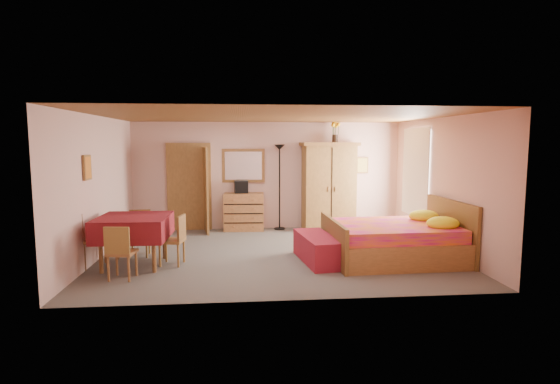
{
  "coord_description": "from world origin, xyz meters",
  "views": [
    {
      "loc": [
        -0.67,
        -8.14,
        2.13
      ],
      "look_at": [
        0.1,
        0.3,
        1.15
      ],
      "focal_mm": 28.0,
      "sensor_mm": 36.0,
      "label": 1
    }
  ],
  "objects": [
    {
      "name": "bench",
      "position": [
        0.68,
        -0.63,
        0.24
      ],
      "size": [
        0.7,
        1.47,
        0.47
      ],
      "primitive_type": "cube",
      "rotation": [
        0.0,
        0.0,
        0.13
      ],
      "color": "maroon",
      "rests_on": "floor"
    },
    {
      "name": "wall_left",
      "position": [
        -3.25,
        0.0,
        1.3
      ],
      "size": [
        0.1,
        5.0,
        2.6
      ],
      "primitive_type": "cube",
      "color": "#D2A498",
      "rests_on": "floor"
    },
    {
      "name": "sunflower_vase",
      "position": [
        1.6,
        2.24,
        2.37
      ],
      "size": [
        0.21,
        0.21,
        0.51
      ],
      "primitive_type": "cube",
      "rotation": [
        0.0,
        0.0,
        0.02
      ],
      "color": "yellow",
      "rests_on": "wardrobe"
    },
    {
      "name": "doorway",
      "position": [
        -1.9,
        2.47,
        1.02
      ],
      "size": [
        1.06,
        0.12,
        2.15
      ],
      "primitive_type": "cube",
      "color": "#9E6B35",
      "rests_on": "floor"
    },
    {
      "name": "wall_front",
      "position": [
        0.0,
        -2.5,
        1.3
      ],
      "size": [
        6.5,
        0.1,
        2.6
      ],
      "primitive_type": "cube",
      "color": "#D2A498",
      "rests_on": "floor"
    },
    {
      "name": "stereo",
      "position": [
        -0.65,
        2.33,
        1.05
      ],
      "size": [
        0.34,
        0.26,
        0.3
      ],
      "primitive_type": "cube",
      "rotation": [
        0.0,
        0.0,
        0.08
      ],
      "color": "black",
      "rests_on": "chest_of_drawers"
    },
    {
      "name": "chair_west",
      "position": [
        -3.16,
        -0.6,
        0.48
      ],
      "size": [
        0.57,
        0.57,
        0.96
      ],
      "primitive_type": "cube",
      "rotation": [
        0.0,
        0.0,
        -1.19
      ],
      "color": "#935B32",
      "rests_on": "floor"
    },
    {
      "name": "chair_south",
      "position": [
        -2.51,
        -1.33,
        0.43
      ],
      "size": [
        0.44,
        0.44,
        0.86
      ],
      "primitive_type": "cube",
      "rotation": [
        0.0,
        0.0,
        -0.13
      ],
      "color": "#9E6435",
      "rests_on": "floor"
    },
    {
      "name": "wall_back",
      "position": [
        0.0,
        2.5,
        1.3
      ],
      "size": [
        6.5,
        0.1,
        2.6
      ],
      "primitive_type": "cube",
      "color": "#D2A498",
      "rests_on": "floor"
    },
    {
      "name": "picture_back",
      "position": [
        2.35,
        2.47,
        1.55
      ],
      "size": [
        0.3,
        0.04,
        0.4
      ],
      "primitive_type": "cube",
      "color": "#D8BF59",
      "rests_on": "wall_back"
    },
    {
      "name": "chest_of_drawers",
      "position": [
        -0.59,
        2.28,
        0.45
      ],
      "size": [
        0.97,
        0.52,
        0.9
      ],
      "primitive_type": "cube",
      "rotation": [
        0.0,
        0.0,
        -0.05
      ],
      "color": "#AF6C3B",
      "rests_on": "floor"
    },
    {
      "name": "bed",
      "position": [
        2.07,
        -0.61,
        0.54
      ],
      "size": [
        2.37,
        1.89,
        1.07
      ],
      "primitive_type": "cube",
      "rotation": [
        0.0,
        0.0,
        0.03
      ],
      "color": "#D01488",
      "rests_on": "floor"
    },
    {
      "name": "ceiling",
      "position": [
        0.0,
        0.0,
        2.6
      ],
      "size": [
        6.5,
        6.5,
        0.0
      ],
      "primitive_type": "plane",
      "rotation": [
        3.14,
        0.0,
        0.0
      ],
      "color": "brown",
      "rests_on": "wall_back"
    },
    {
      "name": "floor_lamp",
      "position": [
        0.27,
        2.31,
        1.03
      ],
      "size": [
        0.29,
        0.29,
        2.06
      ],
      "primitive_type": "cube",
      "rotation": [
        0.0,
        0.0,
        0.12
      ],
      "color": "black",
      "rests_on": "floor"
    },
    {
      "name": "wardrobe",
      "position": [
        1.45,
        2.19,
        1.06
      ],
      "size": [
        1.38,
        0.76,
        2.11
      ],
      "primitive_type": "cube",
      "rotation": [
        0.0,
        0.0,
        0.05
      ],
      "color": "olive",
      "rests_on": "floor"
    },
    {
      "name": "window",
      "position": [
        3.21,
        1.2,
        1.45
      ],
      "size": [
        0.08,
        1.4,
        1.95
      ],
      "primitive_type": "cube",
      "color": "white",
      "rests_on": "wall_right"
    },
    {
      "name": "chair_east",
      "position": [
        -1.87,
        -0.59,
        0.44
      ],
      "size": [
        0.46,
        0.46,
        0.87
      ],
      "primitive_type": "cube",
      "rotation": [
        0.0,
        0.0,
        1.4
      ],
      "color": "#AB7739",
      "rests_on": "floor"
    },
    {
      "name": "picture_left",
      "position": [
        -3.22,
        -0.6,
        1.7
      ],
      "size": [
        0.04,
        0.32,
        0.42
      ],
      "primitive_type": "cube",
      "color": "orange",
      "rests_on": "wall_left"
    },
    {
      "name": "wall_right",
      "position": [
        3.25,
        0.0,
        1.3
      ],
      "size": [
        0.1,
        5.0,
        2.6
      ],
      "primitive_type": "cube",
      "color": "#D2A498",
      "rests_on": "floor"
    },
    {
      "name": "chair_north",
      "position": [
        -2.57,
        0.05,
        0.43
      ],
      "size": [
        0.4,
        0.4,
        0.85
      ],
      "primitive_type": "cube",
      "rotation": [
        0.0,
        0.0,
        3.19
      ],
      "color": "olive",
      "rests_on": "floor"
    },
    {
      "name": "wall_mirror",
      "position": [
        -0.59,
        2.49,
        1.55
      ],
      "size": [
        1.04,
        0.1,
        0.82
      ],
      "primitive_type": "cube",
      "rotation": [
        0.0,
        0.0,
        -0.05
      ],
      "color": "white",
      "rests_on": "wall_back"
    },
    {
      "name": "dining_table",
      "position": [
        -2.5,
        -0.59,
        0.43
      ],
      "size": [
        1.2,
        1.2,
        0.86
      ],
      "primitive_type": "cube",
      "rotation": [
        0.0,
        0.0,
        -0.03
      ],
      "color": "maroon",
      "rests_on": "floor"
    },
    {
      "name": "floor",
      "position": [
        0.0,
        0.0,
        0.0
      ],
      "size": [
        6.5,
        6.5,
        0.0
      ],
      "primitive_type": "plane",
      "color": "#605B55",
      "rests_on": "ground"
    }
  ]
}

